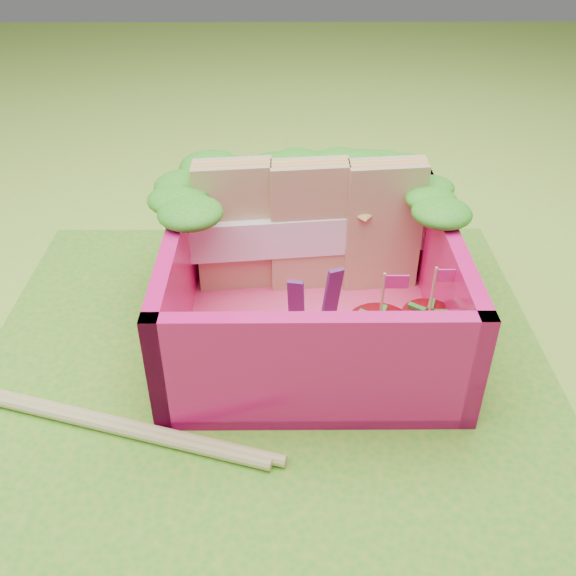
# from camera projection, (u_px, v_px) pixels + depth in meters

# --- Properties ---
(ground) EXTENTS (14.00, 14.00, 0.00)m
(ground) POSITION_uv_depth(u_px,v_px,m) (265.00, 378.00, 2.89)
(ground) COLOR #8ED53C
(ground) RESTS_ON ground
(placemat) EXTENTS (2.60, 2.60, 0.03)m
(placemat) POSITION_uv_depth(u_px,v_px,m) (265.00, 375.00, 2.88)
(placemat) COLOR #4CAA26
(placemat) RESTS_ON ground
(bento_floor) EXTENTS (1.30, 1.30, 0.05)m
(bento_floor) POSITION_uv_depth(u_px,v_px,m) (310.00, 326.00, 3.11)
(bento_floor) COLOR #FF417D
(bento_floor) RESTS_ON placemat
(bento_box) EXTENTS (1.30, 1.30, 0.55)m
(bento_box) POSITION_uv_depth(u_px,v_px,m) (311.00, 283.00, 2.97)
(bento_box) COLOR #F01474
(bento_box) RESTS_ON placemat
(lettuce_ruffle) EXTENTS (1.43, 0.76, 0.11)m
(lettuce_ruffle) POSITION_uv_depth(u_px,v_px,m) (309.00, 174.00, 3.17)
(lettuce_ruffle) COLOR #1C8618
(lettuce_ruffle) RESTS_ON bento_box
(sandwich_stack) EXTENTS (1.22, 0.30, 0.67)m
(sandwich_stack) POSITION_uv_depth(u_px,v_px,m) (310.00, 227.00, 3.20)
(sandwich_stack) COLOR tan
(sandwich_stack) RESTS_ON bento_floor
(broccoli) EXTENTS (0.33, 0.33, 0.24)m
(broccoli) POSITION_uv_depth(u_px,v_px,m) (199.00, 337.00, 2.74)
(broccoli) COLOR #629347
(broccoli) RESTS_ON bento_floor
(carrot_sticks) EXTENTS (0.12, 0.07, 0.27)m
(carrot_sticks) POSITION_uv_depth(u_px,v_px,m) (244.00, 343.00, 2.77)
(carrot_sticks) COLOR orange
(carrot_sticks) RESTS_ON bento_floor
(purple_wedges) EXTENTS (0.23, 0.12, 0.38)m
(purple_wedges) POSITION_uv_depth(u_px,v_px,m) (314.00, 305.00, 2.89)
(purple_wedges) COLOR #441B5E
(purple_wedges) RESTS_ON bento_floor
(strawberry_left) EXTENTS (0.27, 0.27, 0.51)m
(strawberry_left) POSITION_uv_depth(u_px,v_px,m) (377.00, 345.00, 2.74)
(strawberry_left) COLOR red
(strawberry_left) RESTS_ON bento_floor
(strawberry_right) EXTENTS (0.24, 0.24, 0.48)m
(strawberry_right) POSITION_uv_depth(u_px,v_px,m) (426.00, 334.00, 2.82)
(strawberry_right) COLOR red
(strawberry_right) RESTS_ON bento_floor
(snap_peas) EXTENTS (0.63, 0.61, 0.05)m
(snap_peas) POSITION_uv_depth(u_px,v_px,m) (396.00, 344.00, 2.92)
(snap_peas) COLOR green
(snap_peas) RESTS_ON bento_floor
(chopsticks) EXTENTS (2.21, 0.71, 0.05)m
(chopsticks) POSITION_uv_depth(u_px,v_px,m) (24.00, 404.00, 2.68)
(chopsticks) COLOR #D0BD72
(chopsticks) RESTS_ON placemat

